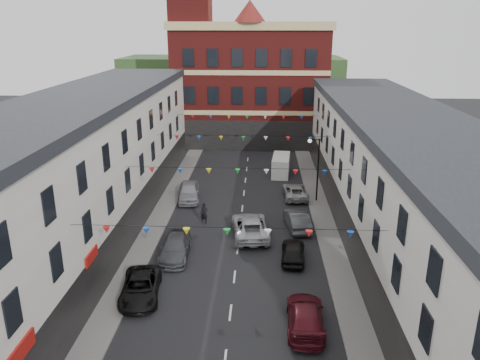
% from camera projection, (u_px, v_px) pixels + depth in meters
% --- Properties ---
extents(ground, '(160.00, 160.00, 0.00)m').
position_uv_depth(ground, '(234.00, 277.00, 30.49)').
color(ground, black).
rests_on(ground, ground).
extents(pavement_left, '(1.80, 64.00, 0.15)m').
position_uv_depth(pavement_left, '(138.00, 259.00, 32.67)').
color(pavement_left, '#605E5B').
rests_on(pavement_left, ground).
extents(pavement_right, '(1.80, 64.00, 0.15)m').
position_uv_depth(pavement_right, '(336.00, 263.00, 32.05)').
color(pavement_right, '#605E5B').
rests_on(pavement_right, ground).
extents(terrace_left, '(8.40, 56.00, 10.70)m').
position_uv_depth(terrace_left, '(54.00, 192.00, 30.27)').
color(terrace_left, beige).
rests_on(terrace_left, ground).
extents(terrace_right, '(8.40, 56.00, 9.70)m').
position_uv_depth(terrace_right, '(422.00, 205.00, 29.38)').
color(terrace_right, silver).
rests_on(terrace_right, ground).
extents(civic_building, '(20.60, 13.30, 18.50)m').
position_uv_depth(civic_building, '(250.00, 82.00, 63.89)').
color(civic_building, maroon).
rests_on(civic_building, ground).
extents(clock_tower, '(5.60, 5.60, 30.00)m').
position_uv_depth(clock_tower, '(191.00, 31.00, 59.29)').
color(clock_tower, maroon).
rests_on(clock_tower, ground).
extents(distant_hill, '(40.00, 14.00, 10.00)m').
position_uv_depth(distant_hill, '(232.00, 84.00, 87.86)').
color(distant_hill, '#2E4D24').
rests_on(distant_hill, ground).
extents(street_lamp, '(1.10, 0.36, 6.00)m').
position_uv_depth(street_lamp, '(316.00, 161.00, 42.24)').
color(street_lamp, black).
rests_on(street_lamp, ground).
extents(car_left_c, '(2.80, 5.03, 1.33)m').
position_uv_depth(car_left_c, '(140.00, 287.00, 28.02)').
color(car_left_c, black).
rests_on(car_left_c, ground).
extents(car_left_d, '(2.10, 4.90, 1.41)m').
position_uv_depth(car_left_d, '(175.00, 248.00, 32.94)').
color(car_left_d, '#44464C').
rests_on(car_left_d, ground).
extents(car_left_e, '(2.50, 5.04, 1.65)m').
position_uv_depth(car_left_e, '(189.00, 191.00, 43.68)').
color(car_left_e, gray).
rests_on(car_left_e, ground).
extents(car_right_c, '(2.16, 4.96, 1.42)m').
position_uv_depth(car_right_c, '(305.00, 316.00, 25.17)').
color(car_right_c, '#4E0F19').
rests_on(car_right_c, ground).
extents(car_right_d, '(1.86, 4.08, 1.36)m').
position_uv_depth(car_right_d, '(293.00, 251.00, 32.49)').
color(car_right_d, black).
rests_on(car_right_d, ground).
extents(car_right_e, '(2.17, 4.67, 1.48)m').
position_uv_depth(car_right_e, '(297.00, 220.00, 37.54)').
color(car_right_e, '#424449').
rests_on(car_right_e, ground).
extents(car_right_f, '(2.36, 4.72, 1.28)m').
position_uv_depth(car_right_f, '(295.00, 191.00, 44.27)').
color(car_right_f, '#9A9D9E').
rests_on(car_right_f, ground).
extents(moving_car, '(3.28, 5.96, 1.58)m').
position_uv_depth(moving_car, '(250.00, 226.00, 36.22)').
color(moving_car, silver).
rests_on(moving_car, ground).
extents(white_van, '(2.19, 4.80, 2.06)m').
position_uv_depth(white_van, '(281.00, 165.00, 51.09)').
color(white_van, white).
rests_on(white_van, ground).
extents(pedestrian, '(0.74, 0.58, 1.78)m').
position_uv_depth(pedestrian, '(204.00, 213.00, 38.45)').
color(pedestrian, black).
rests_on(pedestrian, ground).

